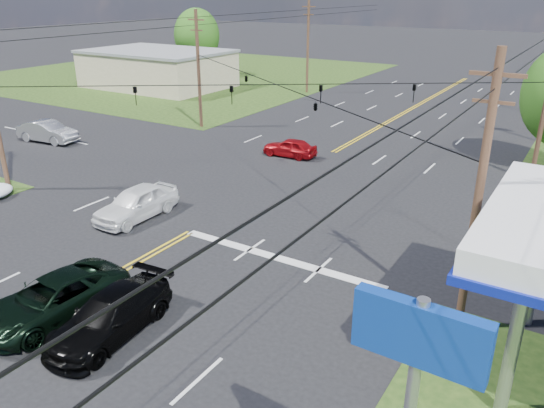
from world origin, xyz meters
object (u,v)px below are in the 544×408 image
Objects in this scene: pickup_dkgreen at (53,299)px; polesign_se at (413,388)px; pole_se at (478,196)px; tree_far_l at (197,35)px; retail_nw at (158,70)px; pole_nw at (198,68)px; pickup_white at (136,203)px; sedan_silver at (48,132)px; suv_black at (110,316)px; pole_left_far at (308,46)px.

polesign_se is (13.60, -3.02, 4.56)m from pickup_dkgreen.
tree_far_l is (-45.00, 41.00, 0.28)m from pole_se.
polesign_se is at bearing -83.75° from pole_se.
pole_se is at bearing -35.79° from retail_nw.
pole_nw is 19.90m from pickup_white.
pickup_dkgreen is (32.50, -48.05, -4.44)m from tree_far_l.
sedan_silver is (-16.49, 7.00, -0.01)m from pickup_white.
pole_nw is 28.76m from pickup_dkgreen.
retail_nw is at bearing -78.69° from tree_far_l.
suv_black is (2.50, 0.36, -0.02)m from pickup_dkgreen.
polesign_se is (27.10, -28.07, 0.39)m from pole_nw.
pole_nw is at bearing -50.44° from tree_far_l.
pole_nw is 1.89× the size of suv_black.
tree_far_l reaches higher than polesign_se.
retail_nw is 2.32× the size of polesign_se.
pole_left_far reaches higher than polesign_se.
tree_far_l is 1.26× the size of polesign_se.
pole_nw is at bearing -90.00° from pole_left_far.
tree_far_l is 1.80× the size of pickup_white.
polesign_se is (44.10, -41.07, 3.31)m from retail_nw.
pole_nw is 29.72m from suv_black.
suv_black is (16.00, -43.69, -4.44)m from pole_left_far.
tree_far_l is 1.61× the size of pickup_dkgreen.
pickup_white is 21.27m from polesign_se.
tree_far_l is 1.74× the size of suv_black.
pole_left_far is 30.15m from sedan_silver.
pickup_white is at bearing 120.74° from pickup_dkgreen.
pole_left_far is 1.15× the size of tree_far_l.
sedan_silver is at bearing -103.56° from pole_left_far.
sedan_silver is at bearing 152.07° from polesign_se.
pole_left_far is (0.00, 19.00, 0.25)m from pole_nw.
sedan_silver is (10.01, -23.00, -1.19)m from retail_nw.
suv_black is (33.00, -37.69, -1.27)m from retail_nw.
retail_nw reaches higher than pickup_dkgreen.
pole_nw is 1.76× the size of pickup_dkgreen.
polesign_se reaches higher than pickup_white.
pole_left_far reaches higher than retail_nw.
tree_far_l reaches higher than sedan_silver.
sedan_silver is (-32.99, 8.00, -4.10)m from pole_se.
pole_left_far reaches higher than pickup_dkgreen.
pole_left_far is at bearing -11.89° from tree_far_l.
pickup_white is (-6.50, 7.69, 0.10)m from suv_black.
tree_far_l is (-19.00, 23.00, 0.28)m from pole_nw.
tree_far_l is (-2.00, 10.00, 3.19)m from retail_nw.
pickup_dkgreen is 0.78× the size of polesign_se.
pole_nw reaches higher than sedan_silver.
pickup_white reaches higher than suv_black.
pole_nw is at bearing 133.99° from polesign_se.
pickup_dkgreen is 2.53m from suv_black.
pole_se is 1.93× the size of sedan_silver.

